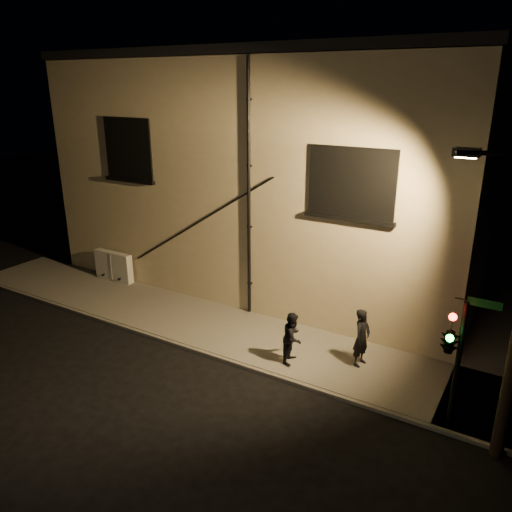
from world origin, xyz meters
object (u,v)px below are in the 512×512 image
Objects in this scene: traffic_signal at (451,340)px; pedestrian_a at (362,338)px; pedestrian_b at (293,337)px; utility_cabinet at (114,266)px.

pedestrian_a is at bearing 149.78° from traffic_signal.
pedestrian_b is (-1.73, -0.82, -0.09)m from pedestrian_a.
traffic_signal reaches higher than pedestrian_a.
utility_cabinet is 1.19× the size of pedestrian_b.
traffic_signal reaches higher than pedestrian_b.
utility_cabinet is 13.54m from traffic_signal.
pedestrian_b is at bearing -11.87° from utility_cabinet.
pedestrian_b is 4.48m from traffic_signal.
pedestrian_b is (9.01, -1.89, 0.16)m from utility_cabinet.
traffic_signal is at bearing -109.50° from pedestrian_a.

